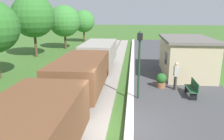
# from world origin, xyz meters

# --- Properties ---
(ground_plane) EXTENTS (160.00, 160.00, 0.00)m
(ground_plane) POSITION_xyz_m (0.00, 0.00, 0.00)
(ground_plane) COLOR #3D6628
(platform_slab) EXTENTS (6.00, 60.00, 0.25)m
(platform_slab) POSITION_xyz_m (3.20, 0.00, 0.12)
(platform_slab) COLOR #424244
(platform_slab) RESTS_ON ground
(platform_edge_stripe) EXTENTS (0.36, 60.00, 0.01)m
(platform_edge_stripe) POSITION_xyz_m (0.40, 0.00, 0.25)
(platform_edge_stripe) COLOR silver
(platform_edge_stripe) RESTS_ON platform_slab
(track_ballast) EXTENTS (3.80, 60.00, 0.12)m
(track_ballast) POSITION_xyz_m (-2.40, 0.00, 0.06)
(track_ballast) COLOR #9E9389
(track_ballast) RESTS_ON ground
(rail_near) EXTENTS (0.07, 60.00, 0.14)m
(rail_near) POSITION_xyz_m (-1.68, 0.00, 0.19)
(rail_near) COLOR slate
(rail_near) RESTS_ON track_ballast
(rail_far) EXTENTS (0.07, 60.00, 0.14)m
(rail_far) POSITION_xyz_m (-3.12, 0.00, 0.19)
(rail_far) COLOR slate
(rail_far) RESTS_ON track_ballast
(freight_train) EXTENTS (2.50, 19.40, 2.12)m
(freight_train) POSITION_xyz_m (-2.40, 3.26, 1.40)
(freight_train) COLOR brown
(freight_train) RESTS_ON rail_near
(station_hut) EXTENTS (3.50, 5.80, 2.78)m
(station_hut) POSITION_xyz_m (4.40, 8.35, 1.65)
(station_hut) COLOR tan
(station_hut) RESTS_ON platform_slab
(bench_near_hut) EXTENTS (0.42, 1.50, 0.91)m
(bench_near_hut) POSITION_xyz_m (3.82, 3.68, 0.72)
(bench_near_hut) COLOR #1E4C2D
(bench_near_hut) RESTS_ON platform_slab
(person_waiting) EXTENTS (0.25, 0.38, 1.71)m
(person_waiting) POSITION_xyz_m (3.07, 4.75, 1.18)
(person_waiting) COLOR #38332D
(person_waiting) RESTS_ON platform_slab
(potted_planter) EXTENTS (0.64, 0.64, 0.92)m
(potted_planter) POSITION_xyz_m (2.26, 5.02, 0.72)
(potted_planter) COLOR brown
(potted_planter) RESTS_ON platform_slab
(lamp_post_near) EXTENTS (0.28, 0.28, 3.70)m
(lamp_post_near) POSITION_xyz_m (0.81, 3.09, 2.80)
(lamp_post_near) COLOR #193823
(lamp_post_near) RESTS_ON platform_slab
(tree_trackside_far) EXTENTS (4.54, 4.54, 6.70)m
(tree_trackside_far) POSITION_xyz_m (-10.27, 14.85, 4.42)
(tree_trackside_far) COLOR #4C3823
(tree_trackside_far) RESTS_ON ground
(tree_field_left) EXTENTS (4.15, 4.15, 5.79)m
(tree_field_left) POSITION_xyz_m (-8.71, 20.60, 3.70)
(tree_field_left) COLOR #4C3823
(tree_field_left) RESTS_ON ground
(tree_field_distant) EXTENTS (3.59, 3.59, 5.21)m
(tree_field_distant) POSITION_xyz_m (-7.74, 27.71, 3.41)
(tree_field_distant) COLOR #4C3823
(tree_field_distant) RESTS_ON ground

